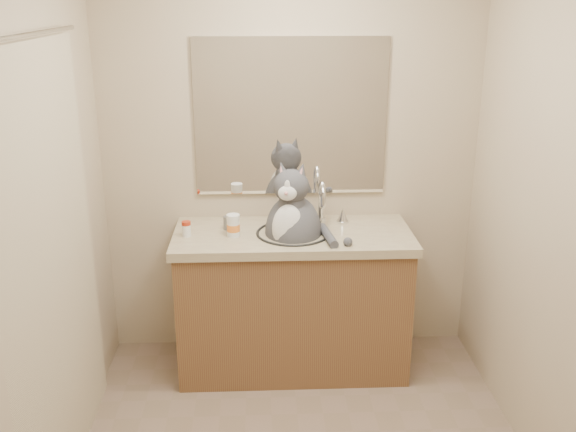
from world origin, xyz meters
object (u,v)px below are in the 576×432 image
at_px(pill_bottle_redcap, 186,229).
at_px(grey_canister, 228,223).
at_px(pill_bottle_orange, 233,226).
at_px(cat, 293,227).

distance_m(pill_bottle_redcap, grey_canister, 0.24).
bearing_deg(pill_bottle_redcap, pill_bottle_orange, -1.80).
bearing_deg(cat, pill_bottle_orange, -159.48).
height_order(pill_bottle_orange, grey_canister, pill_bottle_orange).
xyz_separation_m(pill_bottle_redcap, pill_bottle_orange, (0.26, -0.01, 0.02)).
distance_m(pill_bottle_redcap, pill_bottle_orange, 0.26).
bearing_deg(grey_canister, cat, -14.16).
bearing_deg(grey_canister, pill_bottle_orange, -71.67).
bearing_deg(cat, grey_canister, -176.68).
xyz_separation_m(pill_bottle_orange, grey_canister, (-0.04, 0.11, -0.02)).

